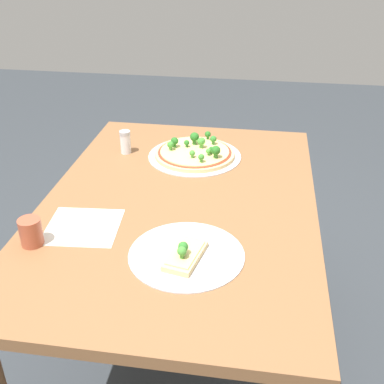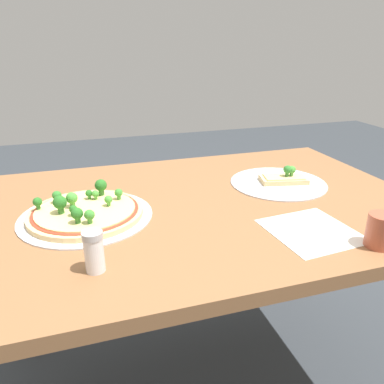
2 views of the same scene
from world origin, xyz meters
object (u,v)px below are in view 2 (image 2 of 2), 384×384
at_px(pizza_tray_whole, 85,211).
at_px(drinking_cup, 380,231).
at_px(dining_table, 204,229).
at_px(condiment_shaker, 94,251).
at_px(pizza_tray_slice, 281,181).

height_order(pizza_tray_whole, drinking_cup, drinking_cup).
xyz_separation_m(dining_table, pizza_tray_whole, (0.34, -0.01, 0.11)).
xyz_separation_m(pizza_tray_whole, drinking_cup, (-0.65, 0.37, 0.03)).
bearing_deg(condiment_shaker, pizza_tray_whole, -88.33).
height_order(pizza_tray_whole, pizza_tray_slice, pizza_tray_whole).
distance_m(pizza_tray_whole, condiment_shaker, 0.28).
bearing_deg(dining_table, pizza_tray_whole, -0.90).
distance_m(dining_table, condiment_shaker, 0.45).
distance_m(pizza_tray_whole, pizza_tray_slice, 0.64).
xyz_separation_m(dining_table, drinking_cup, (-0.30, 0.37, 0.13)).
xyz_separation_m(dining_table, condiment_shaker, (0.33, 0.27, 0.14)).
distance_m(pizza_tray_slice, drinking_cup, 0.44).
xyz_separation_m(pizza_tray_slice, condiment_shaker, (0.63, 0.34, 0.04)).
height_order(pizza_tray_slice, drinking_cup, drinking_cup).
relative_size(dining_table, pizza_tray_slice, 4.08).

